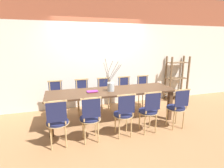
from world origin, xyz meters
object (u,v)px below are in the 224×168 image
at_px(chair_near_center, 124,113).
at_px(vase_centerpiece, 111,86).
at_px(shelving_rack, 177,78).
at_px(chair_far_center, 105,93).
at_px(book_stack, 92,92).
at_px(dining_table, 112,94).

xyz_separation_m(chair_near_center, vase_centerpiece, (-0.07, 0.69, 0.37)).
bearing_deg(shelving_rack, chair_near_center, -144.98).
distance_m(chair_near_center, chair_far_center, 1.45).
bearing_deg(shelving_rack, book_stack, -160.79).
distance_m(dining_table, book_stack, 0.47).
distance_m(vase_centerpiece, book_stack, 0.43).
bearing_deg(chair_far_center, shelving_rack, -173.29).
height_order(chair_near_center, chair_far_center, same).
bearing_deg(chair_near_center, vase_centerpiece, 95.43).
height_order(dining_table, vase_centerpiece, vase_centerpiece).
bearing_deg(vase_centerpiece, chair_far_center, 86.25).
xyz_separation_m(chair_near_center, book_stack, (-0.48, 0.71, 0.28)).
bearing_deg(dining_table, shelving_rack, 22.07).
relative_size(chair_near_center, book_stack, 3.64).
bearing_deg(chair_far_center, chair_near_center, 90.60).
bearing_deg(shelving_rack, dining_table, -157.93).
relative_size(vase_centerpiece, book_stack, 2.94).
xyz_separation_m(vase_centerpiece, book_stack, (-0.42, 0.02, -0.09)).
relative_size(chair_near_center, shelving_rack, 0.64).
relative_size(dining_table, chair_near_center, 3.23).
bearing_deg(chair_near_center, shelving_rack, 35.02).
relative_size(chair_near_center, vase_centerpiece, 1.24).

